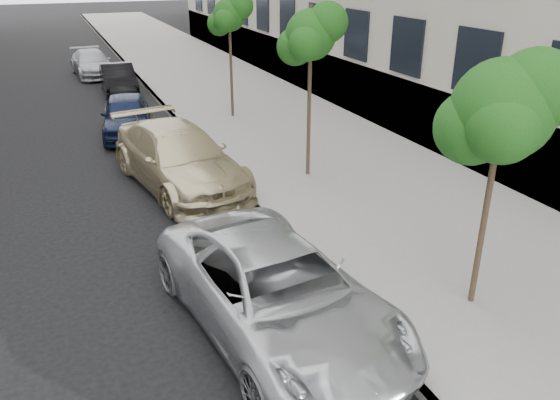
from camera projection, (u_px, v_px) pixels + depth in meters
sidewalk at (196, 71)px, 28.70m from camera, size 6.40×72.00×0.14m
curb at (136, 76)px, 27.60m from camera, size 0.15×72.00×0.14m
tree_near at (504, 109)px, 7.98m from camera, size 1.84×1.64×4.22m
tree_mid at (312, 35)px, 13.33m from camera, size 1.62×1.42×4.43m
tree_far at (230, 15)px, 18.85m from camera, size 1.52×1.32×4.31m
minivan at (277, 291)px, 8.49m from camera, size 3.03×5.50×1.46m
suv at (179, 158)px, 14.05m from camera, size 3.06×5.66×1.56m
sedan_blue at (127, 115)px, 18.32m from camera, size 2.12×4.11×1.34m
sedan_black at (118, 79)px, 23.95m from camera, size 1.46×3.91×1.27m
sedan_rear at (92, 63)px, 27.67m from camera, size 2.04×4.43×1.26m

